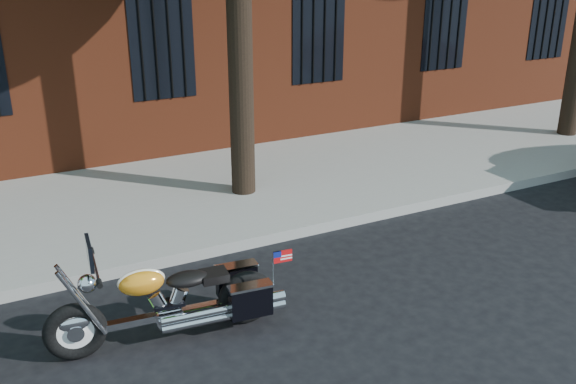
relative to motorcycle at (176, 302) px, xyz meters
name	(u,v)px	position (x,y,z in m)	size (l,w,h in m)	color
ground	(305,293)	(1.55, 0.19, -0.41)	(120.00, 120.00, 0.00)	black
curb	(255,240)	(1.55, 1.57, -0.33)	(40.00, 0.16, 0.15)	gray
sidewalk	(205,193)	(1.55, 3.45, -0.33)	(40.00, 3.60, 0.15)	gray
motorcycle	(176,302)	(0.00, 0.00, 0.00)	(2.35, 0.80, 1.20)	black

